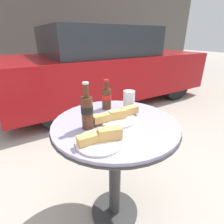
# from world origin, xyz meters

# --- Properties ---
(ground_plane) EXTENTS (30.00, 30.00, 0.00)m
(ground_plane) POSITION_xyz_m (0.00, 0.00, 0.00)
(ground_plane) COLOR #A8A093
(bistro_table) EXTENTS (0.76, 0.76, 0.77)m
(bistro_table) POSITION_xyz_m (0.00, 0.00, 0.61)
(bistro_table) COLOR #333333
(bistro_table) RESTS_ON ground_plane
(cola_bottle_left) EXTENTS (0.07, 0.07, 0.26)m
(cola_bottle_left) POSITION_xyz_m (-0.17, 0.02, 0.88)
(cola_bottle_left) COLOR #4C2819
(cola_bottle_left) RESTS_ON bistro_table
(cola_bottle_right) EXTENTS (0.07, 0.07, 0.21)m
(cola_bottle_right) POSITION_xyz_m (0.06, 0.21, 0.85)
(cola_bottle_right) COLOR #4C2819
(cola_bottle_right) RESTS_ON bistro_table
(drinking_glass) EXTENTS (0.08, 0.08, 0.13)m
(drinking_glass) POSITION_xyz_m (0.18, 0.12, 0.83)
(drinking_glass) COLOR black
(drinking_glass) RESTS_ON bistro_table
(lunch_plate_near) EXTENTS (0.23, 0.23, 0.07)m
(lunch_plate_near) POSITION_xyz_m (-0.18, -0.15, 0.79)
(lunch_plate_near) COLOR white
(lunch_plate_near) RESTS_ON bistro_table
(lunch_plate_far) EXTENTS (0.31, 0.23, 0.07)m
(lunch_plate_far) POSITION_xyz_m (0.03, 0.02, 0.80)
(lunch_plate_far) COLOR white
(lunch_plate_far) RESTS_ON bistro_table
(parked_car) EXTENTS (3.91, 1.78, 1.40)m
(parked_car) POSITION_xyz_m (1.25, 2.35, 0.66)
(parked_car) COLOR #9E0F14
(parked_car) RESTS_ON ground_plane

